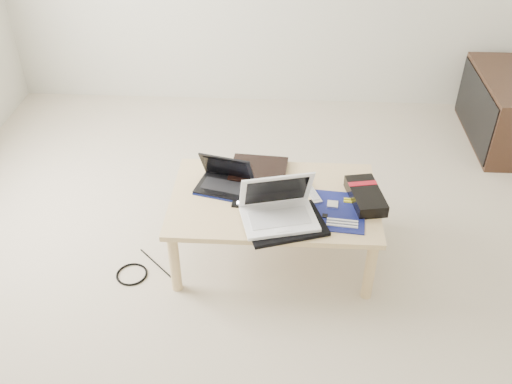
# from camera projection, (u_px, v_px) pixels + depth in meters

# --- Properties ---
(ground) EXTENTS (4.00, 4.00, 0.00)m
(ground) POSITION_uv_depth(u_px,v_px,m) (245.00, 265.00, 3.19)
(ground) COLOR #BAAD97
(ground) RESTS_ON ground
(coffee_table) EXTENTS (1.10, 0.70, 0.40)m
(coffee_table) POSITION_uv_depth(u_px,v_px,m) (274.00, 205.00, 3.06)
(coffee_table) COLOR tan
(coffee_table) RESTS_ON ground
(media_cabinet) EXTENTS (0.41, 0.90, 0.50)m
(media_cabinet) POSITION_uv_depth(u_px,v_px,m) (502.00, 110.00, 4.12)
(media_cabinet) COLOR #3D2719
(media_cabinet) RESTS_ON ground
(book) EXTENTS (0.33, 0.28, 0.03)m
(book) POSITION_uv_depth(u_px,v_px,m) (259.00, 170.00, 3.21)
(book) COLOR black
(book) RESTS_ON coffee_table
(netbook) EXTENTS (0.33, 0.27, 0.19)m
(netbook) POSITION_uv_depth(u_px,v_px,m) (225.00, 181.00, 3.08)
(netbook) COLOR black
(netbook) RESTS_ON coffee_table
(tablet) EXTENTS (0.26, 0.21, 0.01)m
(tablet) POSITION_uv_depth(u_px,v_px,m) (257.00, 198.00, 3.01)
(tablet) COLOR black
(tablet) RESTS_ON coffee_table
(remote) EXTENTS (0.12, 0.21, 0.02)m
(remote) POSITION_uv_depth(u_px,v_px,m) (311.00, 192.00, 3.05)
(remote) COLOR silver
(remote) RESTS_ON coffee_table
(neoprene_sleeve) EXTENTS (0.45, 0.39, 0.02)m
(neoprene_sleeve) POSITION_uv_depth(u_px,v_px,m) (285.00, 223.00, 2.84)
(neoprene_sleeve) COLOR black
(neoprene_sleeve) RESTS_ON coffee_table
(white_laptop) EXTENTS (0.42, 0.34, 0.25)m
(white_laptop) POSITION_uv_depth(u_px,v_px,m) (278.00, 209.00, 2.83)
(white_laptop) COLOR white
(white_laptop) RESTS_ON neoprene_sleeve
(motherboard) EXTENTS (0.30, 0.36, 0.02)m
(motherboard) POSITION_uv_depth(u_px,v_px,m) (339.00, 211.00, 2.93)
(motherboard) COLOR #0C134E
(motherboard) RESTS_ON coffee_table
(gpu_box) EXTENTS (0.21, 0.33, 0.07)m
(gpu_box) POSITION_uv_depth(u_px,v_px,m) (366.00, 196.00, 2.99)
(gpu_box) COLOR black
(gpu_box) RESTS_ON coffee_table
(cable_coil) EXTENTS (0.09, 0.09, 0.01)m
(cable_coil) POSITION_uv_depth(u_px,v_px,m) (257.00, 195.00, 3.04)
(cable_coil) COLOR black
(cable_coil) RESTS_ON coffee_table
(floor_cable_coil) EXTENTS (0.22, 0.22, 0.01)m
(floor_cable_coil) POSITION_uv_depth(u_px,v_px,m) (132.00, 274.00, 3.12)
(floor_cable_coil) COLOR black
(floor_cable_coil) RESTS_ON ground
(floor_cable_trail) EXTENTS (0.25, 0.25, 0.01)m
(floor_cable_trail) POSITION_uv_depth(u_px,v_px,m) (158.00, 265.00, 3.18)
(floor_cable_trail) COLOR black
(floor_cable_trail) RESTS_ON ground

